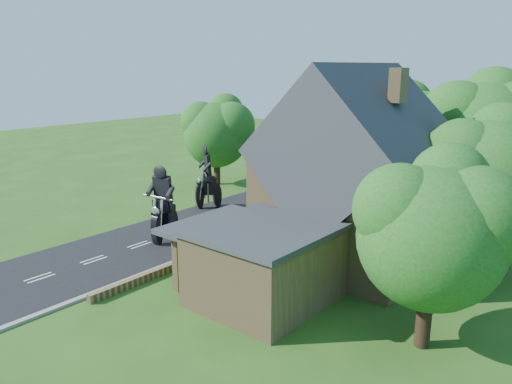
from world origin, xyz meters
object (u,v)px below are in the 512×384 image
Objects in this scene: house at (355,180)px; motorcycle_follow at (208,199)px; garden_wall at (251,236)px; annex at (263,262)px; motorcycle_lead at (165,231)px.

house reaches higher than motorcycle_follow.
garden_wall is 3.12× the size of annex.
annex reaches higher than motorcycle_lead.
garden_wall is 7.52m from house.
motorcycle_lead is (-9.75, -4.68, -3.65)m from house.
house is at bearing 9.17° from garden_wall.
house is 11.41m from motorcycle_lead.
motorcycle_follow is at bearing -71.54° from motorcycle_lead.
house is 1.45× the size of annex.
house reaches higher than annex.
annex is (5.57, -5.80, 1.57)m from garden_wall.
motorcycle_lead is at bearing 147.29° from motorcycle_follow.
motorcycle_follow is (-6.72, 3.11, 0.50)m from garden_wall.
garden_wall is 5.14m from motorcycle_lead.
house is (6.19, 1.00, 4.14)m from garden_wall.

